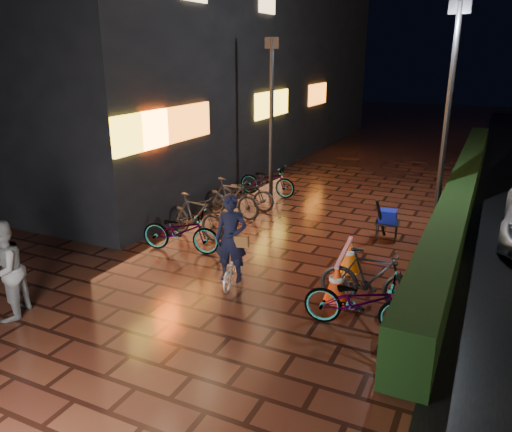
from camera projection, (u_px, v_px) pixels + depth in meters
The scene contains 11 objects.
ground at pixel (246, 289), 9.66m from camera, with size 80.00×80.00×0.00m, color #381911.
hedge at pixel (463, 187), 15.00m from camera, with size 0.70×20.00×1.00m, color black.
bystander_person at pixel (4, 271), 8.36m from camera, with size 0.85×0.66×1.75m, color slate.
storefront_block at pixel (170, 49), 22.02m from camera, with size 12.09×22.00×9.00m.
lamp_post_hedge at pixel (449, 104), 12.79m from camera, with size 0.54×0.17×5.62m.
lamp_post_sf at pixel (272, 113), 15.05m from camera, with size 0.46×0.13×4.79m.
cyclist at pixel (232, 252), 9.64m from camera, with size 0.73×1.35×1.84m.
traffic_barrier at pixel (343, 268), 9.70m from camera, with size 0.61×1.84×0.74m.
cart_assembly at pixel (387, 218), 12.10m from camera, with size 0.60×0.62×1.05m.
parked_bikes_storefront at pixel (228, 201), 13.54m from camera, with size 2.12×5.96×1.09m.
parked_bikes_hedge at pixel (365, 290), 8.45m from camera, with size 1.92×1.60×1.09m.
Camera 1 is at (3.96, -7.79, 4.34)m, focal length 35.00 mm.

